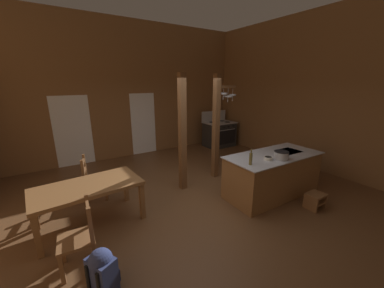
% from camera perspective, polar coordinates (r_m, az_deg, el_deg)
% --- Properties ---
extents(ground_plane, '(8.61, 8.18, 0.10)m').
position_cam_1_polar(ground_plane, '(4.85, 0.21, -14.94)').
color(ground_plane, brown).
extents(wall_back, '(8.61, 0.14, 4.25)m').
position_cam_1_polar(wall_back, '(7.61, -15.85, 12.94)').
color(wall_back, brown).
rests_on(wall_back, ground_plane).
extents(wall_right, '(0.14, 8.18, 4.25)m').
position_cam_1_polar(wall_right, '(7.17, 28.54, 11.52)').
color(wall_right, brown).
rests_on(wall_right, ground_plane).
extents(glazed_door_back_left, '(1.00, 0.01, 2.05)m').
position_cam_1_polar(glazed_door_back_left, '(7.33, -28.20, 2.87)').
color(glazed_door_back_left, white).
rests_on(glazed_door_back_left, ground_plane).
extents(glazed_panel_back_right, '(0.84, 0.01, 2.05)m').
position_cam_1_polar(glazed_panel_back_right, '(7.79, -12.33, 5.04)').
color(glazed_panel_back_right, white).
rests_on(glazed_panel_back_right, ground_plane).
extents(kitchen_island, '(2.19, 1.03, 0.92)m').
position_cam_1_polar(kitchen_island, '(5.21, 19.83, -7.38)').
color(kitchen_island, brown).
rests_on(kitchen_island, ground_plane).
extents(stove_range, '(1.14, 0.82, 1.32)m').
position_cam_1_polar(stove_range, '(8.64, 6.96, 2.65)').
color(stove_range, '#262626').
rests_on(stove_range, ground_plane).
extents(support_post_with_pot_rack, '(0.66, 0.24, 2.60)m').
position_cam_1_polar(support_post_with_pot_rack, '(5.63, 6.54, 5.39)').
color(support_post_with_pot_rack, brown).
rests_on(support_post_with_pot_rack, ground_plane).
extents(support_post_center, '(0.14, 0.14, 2.60)m').
position_cam_1_polar(support_post_center, '(4.92, -2.47, 2.52)').
color(support_post_center, brown).
rests_on(support_post_center, ground_plane).
extents(step_stool, '(0.37, 0.29, 0.30)m').
position_cam_1_polar(step_stool, '(5.14, 29.03, -12.33)').
color(step_stool, brown).
rests_on(step_stool, ground_plane).
extents(dining_table, '(1.76, 1.03, 0.74)m').
position_cam_1_polar(dining_table, '(4.24, -25.11, -10.60)').
color(dining_table, brown).
rests_on(dining_table, ground_plane).
extents(ladderback_chair_near_window, '(0.52, 0.52, 0.95)m').
position_cam_1_polar(ladderback_chair_near_window, '(5.18, -24.13, -8.13)').
color(ladderback_chair_near_window, brown).
rests_on(ladderback_chair_near_window, ground_plane).
extents(ladderback_chair_by_post, '(0.47, 0.47, 0.95)m').
position_cam_1_polar(ladderback_chair_by_post, '(3.50, -26.71, -20.54)').
color(ladderback_chair_by_post, brown).
rests_on(ladderback_chair_by_post, ground_plane).
extents(backpack, '(0.37, 0.38, 0.60)m').
position_cam_1_polar(backpack, '(3.15, -22.05, -27.83)').
color(backpack, navy).
rests_on(backpack, ground_plane).
extents(stockpot_on_counter, '(0.35, 0.28, 0.17)m').
position_cam_1_polar(stockpot_on_counter, '(4.78, 21.90, -2.70)').
color(stockpot_on_counter, '#A8AAB2').
rests_on(stockpot_on_counter, kitchen_island).
extents(mixing_bowl_on_counter, '(0.17, 0.17, 0.06)m').
position_cam_1_polar(mixing_bowl_on_counter, '(4.68, 18.95, -3.48)').
color(mixing_bowl_on_counter, silver).
rests_on(mixing_bowl_on_counter, kitchen_island).
extents(bottle_tall_on_counter, '(0.06, 0.06, 0.30)m').
position_cam_1_polar(bottle_tall_on_counter, '(4.29, 14.82, -3.63)').
color(bottle_tall_on_counter, brown).
rests_on(bottle_tall_on_counter, kitchen_island).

